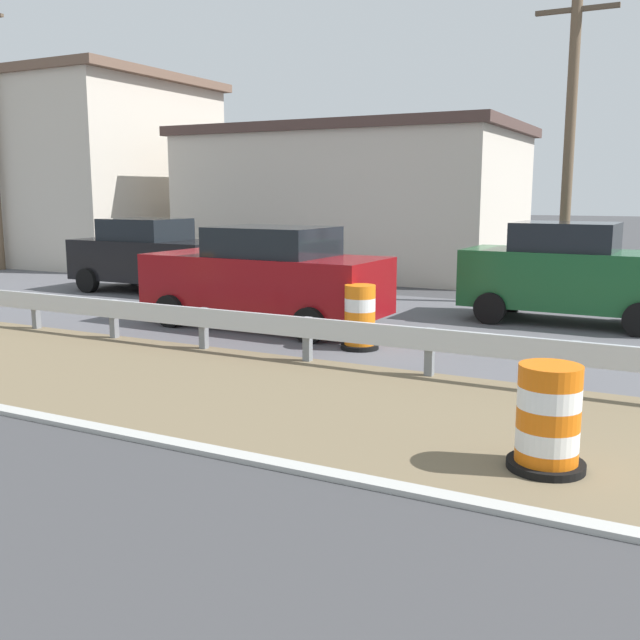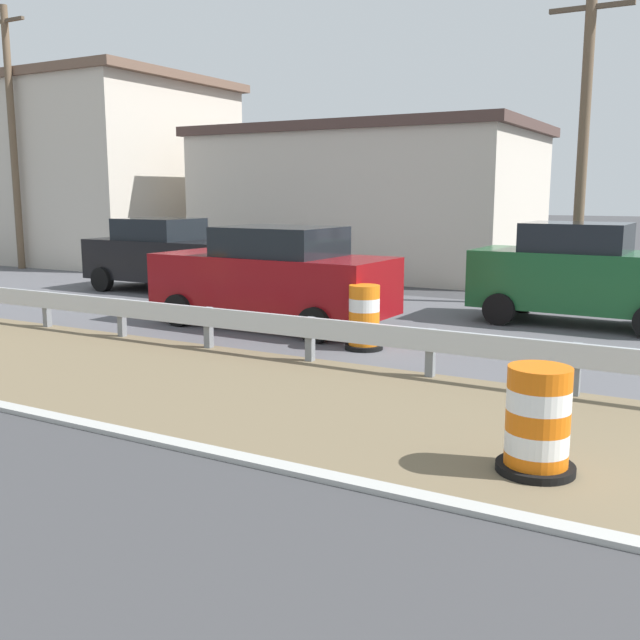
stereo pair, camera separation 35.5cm
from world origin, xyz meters
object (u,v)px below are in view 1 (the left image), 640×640
traffic_barrel_close (360,320)px  car_lead_far_lane (266,277)px  traffic_barrel_nearest (548,423)px  car_trailing_near_lane (151,255)px  car_distant_c (571,273)px  utility_pole_near (569,144)px

traffic_barrel_close → car_lead_far_lane: (1.06, 2.50, 0.49)m
traffic_barrel_nearest → car_trailing_near_lane: (8.13, 11.73, 0.51)m
car_lead_far_lane → traffic_barrel_close: bearing=158.5°
car_trailing_near_lane → car_distant_c: car_distant_c is taller
traffic_barrel_close → car_trailing_near_lane: size_ratio=0.25×
car_distant_c → car_trailing_near_lane: bearing=-177.5°
traffic_barrel_nearest → car_distant_c: size_ratio=0.24×
car_lead_far_lane → car_distant_c: bearing=-147.2°
car_lead_far_lane → traffic_barrel_nearest: bearing=142.2°
traffic_barrel_close → car_distant_c: car_distant_c is taller
utility_pole_near → car_trailing_near_lane: bearing=105.6°
car_trailing_near_lane → car_lead_far_lane: 6.14m
car_distant_c → traffic_barrel_nearest: bearing=-81.3°
car_trailing_near_lane → car_distant_c: size_ratio=1.01×
traffic_barrel_nearest → car_lead_far_lane: bearing=50.7°
traffic_barrel_nearest → car_distant_c: (8.36, 1.11, 0.55)m
traffic_barrel_close → car_lead_far_lane: car_lead_far_lane is taller
car_distant_c → utility_pole_near: bearing=104.1°
traffic_barrel_close → utility_pole_near: (6.80, -2.14, 3.22)m
traffic_barrel_nearest → car_trailing_near_lane: bearing=55.3°
car_distant_c → utility_pole_near: utility_pole_near is taller
traffic_barrel_nearest → utility_pole_near: (10.93, 1.69, 3.25)m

